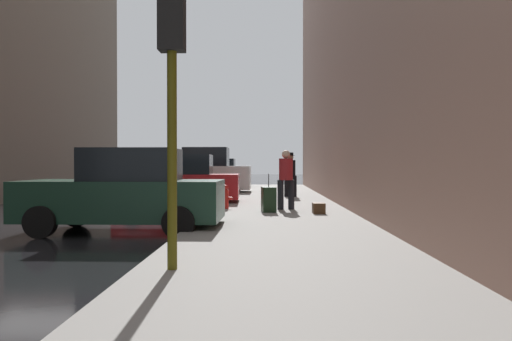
# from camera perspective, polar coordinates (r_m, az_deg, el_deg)

# --- Properties ---
(ground_plane) EXTENTS (120.00, 120.00, 0.00)m
(ground_plane) POSITION_cam_1_polar(r_m,az_deg,el_deg) (13.42, -23.90, -5.56)
(ground_plane) COLOR black
(sidewalk) EXTENTS (4.00, 40.00, 0.15)m
(sidewalk) POSITION_cam_1_polar(r_m,az_deg,el_deg) (12.16, 2.78, -5.79)
(sidewalk) COLOR gray
(sidewalk) RESTS_ON ground_plane
(parked_dark_green_sedan) EXTENTS (4.22, 2.09, 1.79)m
(parked_dark_green_sedan) POSITION_cam_1_polar(r_m,az_deg,el_deg) (11.02, -14.73, -2.45)
(parked_dark_green_sedan) COLOR #193828
(parked_dark_green_sedan) RESTS_ON ground_plane
(parked_red_hatchback) EXTENTS (4.25, 2.16, 1.79)m
(parked_red_hatchback) POSITION_cam_1_polar(r_m,az_deg,el_deg) (17.54, -8.72, -1.27)
(parked_red_hatchback) COLOR #B2191E
(parked_red_hatchback) RESTS_ON ground_plane
(parked_white_van) EXTENTS (4.62, 2.09, 2.25)m
(parked_white_van) POSITION_cam_1_polar(r_m,az_deg,el_deg) (23.87, -6.06, -0.30)
(parked_white_van) COLOR silver
(parked_white_van) RESTS_ON ground_plane
(parked_gray_coupe) EXTENTS (4.21, 2.07, 1.79)m
(parked_gray_coupe) POSITION_cam_1_polar(r_m,az_deg,el_deg) (30.09, -4.55, -0.44)
(parked_gray_coupe) COLOR slate
(parked_gray_coupe) RESTS_ON ground_plane
(fire_hydrant) EXTENTS (0.42, 0.22, 0.70)m
(fire_hydrant) POSITION_cam_1_polar(r_m,az_deg,el_deg) (14.65, -3.57, -3.03)
(fire_hydrant) COLOR red
(fire_hydrant) RESTS_ON sidewalk
(traffic_light) EXTENTS (0.32, 0.32, 3.60)m
(traffic_light) POSITION_cam_1_polar(r_m,az_deg,el_deg) (6.40, -9.58, 12.48)
(traffic_light) COLOR #514C0F
(traffic_light) RESTS_ON sidewalk
(pedestrian_in_red_jacket) EXTENTS (0.53, 0.48, 1.71)m
(pedestrian_in_red_jacket) POSITION_cam_1_polar(r_m,az_deg,el_deg) (14.41, 3.44, -0.67)
(pedestrian_in_red_jacket) COLOR black
(pedestrian_in_red_jacket) RESTS_ON sidewalk
(pedestrian_with_fedora) EXTENTS (0.50, 0.41, 1.78)m
(pedestrian_with_fedora) POSITION_cam_1_polar(r_m,az_deg,el_deg) (20.04, 3.96, -0.19)
(pedestrian_with_fedora) COLOR black
(pedestrian_with_fedora) RESTS_ON sidewalk
(rolling_suitcase) EXTENTS (0.43, 0.60, 1.04)m
(rolling_suitcase) POSITION_cam_1_polar(r_m,az_deg,el_deg) (13.70, 1.45, -3.31)
(rolling_suitcase) COLOR black
(rolling_suitcase) RESTS_ON sidewalk
(duffel_bag) EXTENTS (0.32, 0.44, 0.28)m
(duffel_bag) POSITION_cam_1_polar(r_m,az_deg,el_deg) (13.35, 7.18, -4.29)
(duffel_bag) COLOR #472D19
(duffel_bag) RESTS_ON sidewalk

